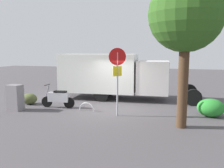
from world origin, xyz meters
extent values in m
plane|color=#494548|center=(0.00, 0.00, 0.00)|extent=(60.00, 60.00, 0.00)
cylinder|color=black|center=(1.04, -1.65, 0.45)|extent=(0.91, 0.31, 0.90)
cylinder|color=black|center=(1.17, -3.54, 0.45)|extent=(0.91, 0.31, 0.90)
cylinder|color=black|center=(-4.06, -1.99, 0.45)|extent=(0.91, 0.31, 0.90)
cylinder|color=black|center=(-3.93, -3.89, 0.45)|extent=(0.91, 0.31, 0.90)
cube|color=white|center=(1.51, -2.57, 1.60)|extent=(4.75, 2.51, 2.30)
cube|color=silver|center=(-1.79, -2.79, 1.40)|extent=(1.94, 2.22, 1.90)
cube|color=black|center=(-1.79, -2.79, 2.00)|extent=(1.95, 2.06, 0.60)
cylinder|color=black|center=(3.35, 0.49, 0.28)|extent=(0.57, 0.14, 0.56)
cylinder|color=black|center=(2.10, 0.39, 0.28)|extent=(0.57, 0.14, 0.56)
cube|color=silver|center=(2.67, 0.44, 0.56)|extent=(1.12, 0.40, 0.48)
cube|color=black|center=(2.57, 0.43, 0.83)|extent=(0.66, 0.33, 0.12)
cylinder|color=slate|center=(3.30, 0.48, 0.83)|extent=(0.29, 0.09, 0.69)
cylinder|color=black|center=(3.30, 0.48, 1.18)|extent=(0.08, 0.55, 0.04)
cylinder|color=#9E9EA3|center=(-0.65, 1.08, 1.43)|extent=(0.08, 0.08, 2.87)
cylinder|color=red|center=(-0.65, 1.10, 2.68)|extent=(0.71, 0.32, 0.76)
cube|color=yellow|center=(-0.65, 1.10, 2.04)|extent=(0.33, 0.33, 0.44)
cylinder|color=#47301E|center=(-3.43, 1.92, 1.64)|extent=(0.38, 0.38, 3.27)
sphere|color=#2C571B|center=(-3.43, 1.92, 4.23)|extent=(2.74, 2.74, 2.74)
cube|color=slate|center=(4.49, 1.50, 0.64)|extent=(0.73, 0.56, 1.27)
torus|color=#B7B7BC|center=(1.03, 0.64, 0.00)|extent=(0.85, 0.16, 0.85)
ellipsoid|color=#505A2F|center=(4.65, 0.16, 0.30)|extent=(0.88, 0.72, 0.60)
ellipsoid|color=#2A8A2F|center=(-4.70, 0.01, 0.40)|extent=(1.19, 0.97, 0.81)
camera|label=1|loc=(-3.27, 10.89, 2.89)|focal=36.90mm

